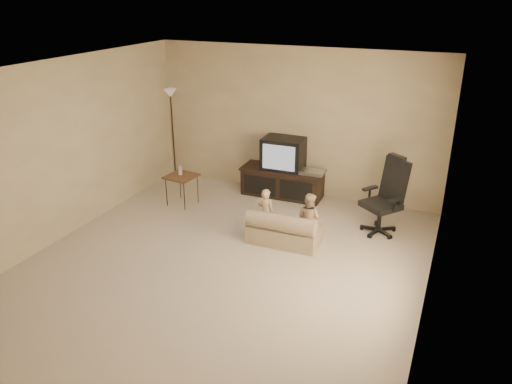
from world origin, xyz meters
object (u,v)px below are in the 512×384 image
side_table (181,176)px  toddler_right (309,218)px  toddler_left (266,213)px  office_chair (384,206)px  floor_lamp (172,114)px  child_sofa (284,230)px  tv_stand (283,172)px

side_table → toddler_right: 2.38m
side_table → toddler_left: (1.71, -0.51, -0.12)m
office_chair → toddler_left: size_ratio=1.59×
floor_lamp → toddler_left: 3.06m
side_table → toddler_left: bearing=-16.7°
office_chair → side_table: bearing=-137.7°
child_sofa → toddler_left: bearing=159.2°
office_chair → side_table: 3.27m
office_chair → child_sofa: office_chair is taller
toddler_left → toddler_right: toddler_right is taller
office_chair → floor_lamp: floor_lamp is taller
toddler_left → child_sofa: bearing=167.8°
child_sofa → toddler_right: 0.39m
tv_stand → toddler_right: 1.74m
tv_stand → toddler_right: (0.93, -1.47, -0.05)m
child_sofa → toddler_left: 0.38m
office_chair → floor_lamp: size_ratio=0.69×
toddler_left → floor_lamp: bearing=-24.0°
floor_lamp → child_sofa: bearing=-30.7°
office_chair → tv_stand: bearing=-164.2°
tv_stand → toddler_right: bearing=-59.0°
toddler_right → office_chair: bearing=-124.2°
floor_lamp → toddler_left: (2.49, -1.55, -0.86)m
office_chair → toddler_right: office_chair is taller
toddler_left → toddler_right: (0.63, 0.05, 0.01)m
toddler_right → tv_stand: bearing=-41.0°
office_chair → floor_lamp: 4.18m
floor_lamp → office_chair: bearing=-10.6°
floor_lamp → toddler_right: floor_lamp is taller
tv_stand → floor_lamp: 2.33m
office_chair → toddler_left: (-1.54, -0.80, -0.05)m
floor_lamp → toddler_right: 3.56m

